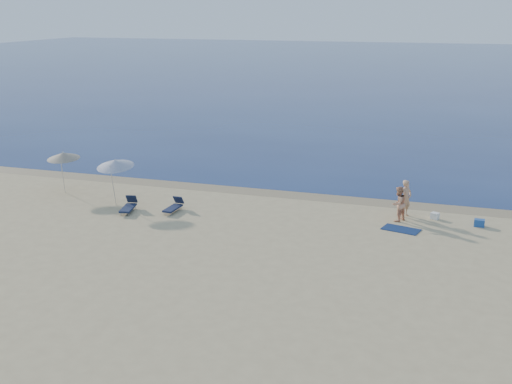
% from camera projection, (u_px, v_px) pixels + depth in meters
% --- Properties ---
extents(sea, '(240.00, 160.00, 0.01)m').
position_uv_depth(sea, '(422.00, 68.00, 108.74)').
color(sea, '#0D1E4E').
rests_on(sea, ground).
extents(wet_sand_strip, '(240.00, 1.60, 0.00)m').
position_uv_depth(wet_sand_strip, '(329.00, 198.00, 34.92)').
color(wet_sand_strip, '#847254').
rests_on(wet_sand_strip, ground).
extents(person_left, '(0.73, 0.80, 1.84)m').
position_uv_depth(person_left, '(406.00, 198.00, 31.60)').
color(person_left, tan).
rests_on(person_left, ground).
extents(person_right, '(1.00, 1.06, 1.73)m').
position_uv_depth(person_right, '(398.00, 204.00, 30.93)').
color(person_right, tan).
rests_on(person_right, ground).
extents(beach_towel, '(1.89, 1.34, 0.03)m').
position_uv_depth(beach_towel, '(401.00, 229.00, 29.93)').
color(beach_towel, '#0E1D46').
rests_on(beach_towel, ground).
extents(white_bag, '(0.46, 0.43, 0.31)m').
position_uv_depth(white_bag, '(435.00, 216.00, 31.41)').
color(white_bag, white).
rests_on(white_bag, ground).
extents(blue_cooler, '(0.50, 0.36, 0.34)m').
position_uv_depth(blue_cooler, '(479.00, 223.00, 30.35)').
color(blue_cooler, '#1C4999').
rests_on(blue_cooler, ground).
extents(umbrella_near, '(2.06, 2.09, 2.54)m').
position_uv_depth(umbrella_near, '(115.00, 163.00, 33.30)').
color(umbrella_near, silver).
rests_on(umbrella_near, ground).
extents(umbrella_far, '(1.81, 1.84, 2.39)m').
position_uv_depth(umbrella_far, '(63.00, 156.00, 35.42)').
color(umbrella_far, silver).
rests_on(umbrella_far, ground).
extents(lounger_left, '(0.85, 1.69, 0.71)m').
position_uv_depth(lounger_left, '(129.00, 206.00, 32.55)').
color(lounger_left, '#16203D').
rests_on(lounger_left, ground).
extents(lounger_right, '(0.57, 1.54, 0.67)m').
position_uv_depth(lounger_right, '(174.00, 207.00, 32.55)').
color(lounger_right, '#151E3B').
rests_on(lounger_right, ground).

